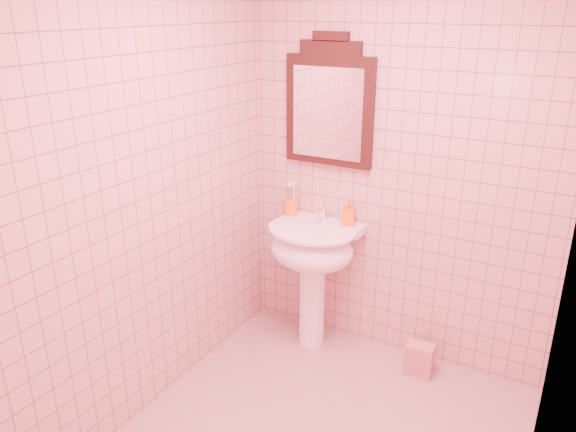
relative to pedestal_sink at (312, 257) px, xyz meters
The scene contains 7 objects.
back_wall 0.78m from the pedestal_sink, 26.19° to the left, with size 2.00×0.02×2.50m, color tan.
pedestal_sink is the anchor object (origin of this frame).
faucet 0.29m from the pedestal_sink, 90.00° to the left, with size 0.04×0.16×0.11m.
mirror 0.97m from the pedestal_sink, 90.00° to the left, with size 0.58×0.06×0.81m.
toothbrush_cup 0.38m from the pedestal_sink, 148.67° to the left, with size 0.09×0.09×0.21m.
soap_dispenser 0.37m from the pedestal_sink, 42.47° to the left, with size 0.08×0.08×0.17m, color orange.
towel 0.94m from the pedestal_sink, ahead, with size 0.17×0.11×0.21m, color tan.
Camera 1 is at (1.02, -2.10, 2.21)m, focal length 35.00 mm.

